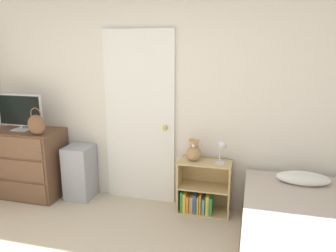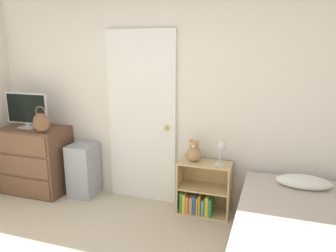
{
  "view_description": "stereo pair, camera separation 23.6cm",
  "coord_description": "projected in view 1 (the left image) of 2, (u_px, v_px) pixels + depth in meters",
  "views": [
    {
      "loc": [
        1.07,
        -1.56,
        1.88
      ],
      "look_at": [
        0.17,
        1.84,
        1.02
      ],
      "focal_mm": 35.0,
      "sensor_mm": 36.0,
      "label": 1
    },
    {
      "loc": [
        1.29,
        -1.5,
        1.88
      ],
      "look_at": [
        0.17,
        1.84,
        1.02
      ],
      "focal_mm": 35.0,
      "sensor_mm": 36.0,
      "label": 2
    }
  ],
  "objects": [
    {
      "name": "teddy_bear",
      "position": [
        194.0,
        151.0,
        3.7
      ],
      "size": [
        0.17,
        0.17,
        0.26
      ],
      "color": "tan",
      "rests_on": "bookshelf"
    },
    {
      "name": "bed",
      "position": [
        311.0,
        245.0,
        2.73
      ],
      "size": [
        1.17,
        1.99,
        0.64
      ],
      "color": "brown",
      "rests_on": "ground_plane"
    },
    {
      "name": "tv",
      "position": [
        20.0,
        112.0,
        4.02
      ],
      "size": [
        0.61,
        0.16,
        0.45
      ],
      "color": "#B7B7BC",
      "rests_on": "dresser"
    },
    {
      "name": "wall_back",
      "position": [
        160.0,
        99.0,
        3.87
      ],
      "size": [
        10.0,
        0.06,
        2.55
      ],
      "color": "silver",
      "rests_on": "ground_plane"
    },
    {
      "name": "desk_lamp",
      "position": [
        222.0,
        148.0,
        3.56
      ],
      "size": [
        0.12,
        0.11,
        0.27
      ],
      "color": "silver",
      "rests_on": "bookshelf"
    },
    {
      "name": "bookshelf",
      "position": [
        201.0,
        193.0,
        3.79
      ],
      "size": [
        0.6,
        0.3,
        0.62
      ],
      "color": "tan",
      "rests_on": "ground_plane"
    },
    {
      "name": "handbag",
      "position": [
        37.0,
        125.0,
        3.83
      ],
      "size": [
        0.23,
        0.11,
        0.33
      ],
      "color": "brown",
      "rests_on": "dresser"
    },
    {
      "name": "dresser",
      "position": [
        30.0,
        163.0,
        4.18
      ],
      "size": [
        0.82,
        0.52,
        0.87
      ],
      "color": "brown",
      "rests_on": "ground_plane"
    },
    {
      "name": "door_closed",
      "position": [
        140.0,
        118.0,
        3.93
      ],
      "size": [
        0.86,
        0.09,
        2.08
      ],
      "color": "white",
      "rests_on": "ground_plane"
    },
    {
      "name": "storage_bin",
      "position": [
        80.0,
        172.0,
        4.12
      ],
      "size": [
        0.32,
        0.34,
        0.68
      ],
      "color": "#999EA8",
      "rests_on": "ground_plane"
    }
  ]
}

